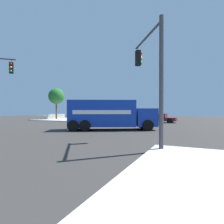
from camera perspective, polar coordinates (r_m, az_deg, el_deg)
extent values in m
plane|color=#33302D|center=(19.28, -4.24, -5.05)|extent=(100.00, 100.00, 0.00)
cube|color=beige|center=(37.38, -11.93, -2.27)|extent=(11.21, 11.21, 0.14)
cube|color=#1438AD|center=(17.67, -3.14, -0.41)|extent=(5.06, 6.62, 2.47)
cube|color=#1438AD|center=(18.18, 10.27, -1.60)|extent=(3.01, 2.81, 1.70)
cube|color=black|center=(18.38, 12.86, -0.52)|extent=(1.81, 1.02, 0.88)
cube|color=#B2B2B7|center=(18.00, -12.81, -4.84)|extent=(2.12, 1.27, 0.21)
cube|color=white|center=(18.88, -3.14, 0.02)|extent=(2.49, 4.61, 0.36)
cube|color=white|center=(16.46, -3.14, -0.05)|extent=(2.49, 4.61, 0.36)
cylinder|color=black|center=(19.41, 9.27, -3.54)|extent=(0.72, 1.01, 1.00)
cylinder|color=black|center=(17.00, 11.07, -4.11)|extent=(0.72, 1.01, 1.00)
cylinder|color=black|center=(19.02, -7.71, -3.62)|extent=(0.72, 1.01, 1.00)
cylinder|color=black|center=(16.55, -8.40, -4.23)|extent=(0.72, 1.01, 1.00)
cylinder|color=black|center=(19.13, -10.85, -3.60)|extent=(0.72, 1.01, 1.00)
cylinder|color=black|center=(16.68, -12.00, -4.20)|extent=(0.72, 1.01, 1.00)
cylinder|color=#38383D|center=(8.66, 15.03, 8.92)|extent=(0.20, 0.20, 5.98)
cylinder|color=#38383D|center=(11.04, 10.67, 21.81)|extent=(3.10, 2.23, 0.12)
cylinder|color=#38383D|center=(12.33, 8.06, 18.87)|extent=(0.03, 0.03, 0.25)
cube|color=black|center=(12.15, 8.06, 16.18)|extent=(0.42, 0.42, 0.95)
sphere|color=red|center=(12.30, 8.90, 17.52)|extent=(0.20, 0.20, 0.20)
sphere|color=#EFA314|center=(12.21, 8.89, 16.13)|extent=(0.20, 0.20, 0.20)
sphere|color=#19CC4C|center=(12.13, 8.89, 14.72)|extent=(0.20, 0.20, 0.20)
cylinder|color=#38383D|center=(18.45, -28.74, 13.73)|extent=(0.03, 0.03, 0.25)
cube|color=black|center=(18.32, -28.73, 11.90)|extent=(0.42, 0.42, 0.95)
sphere|color=red|center=(18.21, -28.85, 12.98)|extent=(0.20, 0.20, 0.20)
sphere|color=#EFA314|center=(18.15, -28.85, 12.03)|extent=(0.20, 0.20, 0.20)
sphere|color=#19CC4C|center=(18.09, -28.84, 11.07)|extent=(0.20, 0.20, 0.20)
cube|color=maroon|center=(29.17, 17.94, -2.15)|extent=(2.01, 1.57, 0.50)
cube|color=maroon|center=(29.46, 14.87, -1.54)|extent=(2.01, 1.77, 1.10)
cube|color=black|center=(29.45, 14.87, -0.97)|extent=(1.85, 1.50, 0.48)
cube|color=maroon|center=(29.92, 11.40, -2.03)|extent=(2.03, 2.07, 0.55)
cylinder|color=black|center=(30.19, 18.00, -2.35)|extent=(0.27, 0.77, 0.76)
cylinder|color=black|center=(28.21, 17.34, -2.55)|extent=(0.27, 0.77, 0.76)
cylinder|color=black|center=(30.93, 11.71, -2.27)|extent=(0.27, 0.77, 0.76)
cylinder|color=black|center=(29.00, 10.64, -2.45)|extent=(0.27, 0.77, 0.76)
cylinder|color=navy|center=(35.04, -12.04, -1.66)|extent=(0.14, 0.14, 0.84)
cylinder|color=navy|center=(35.18, -12.17, -1.65)|extent=(0.14, 0.14, 0.84)
cube|color=#BF333F|center=(35.09, -12.10, -0.46)|extent=(0.34, 0.40, 0.63)
sphere|color=#936B4C|center=(35.09, -12.11, 0.24)|extent=(0.23, 0.23, 0.23)
cylinder|color=#BF333F|center=(34.90, -11.93, -0.41)|extent=(0.09, 0.09, 0.56)
cylinder|color=#BF333F|center=(35.28, -12.28, -0.40)|extent=(0.09, 0.09, 0.56)
cube|color=silver|center=(43.71, -14.48, -1.17)|extent=(0.08, 0.04, 0.95)
cube|color=silver|center=(43.57, -14.63, -1.17)|extent=(0.08, 0.04, 0.95)
cube|color=silver|center=(43.43, -14.79, -1.18)|extent=(0.08, 0.04, 0.95)
cube|color=silver|center=(43.30, -14.94, -1.18)|extent=(0.08, 0.04, 0.95)
cube|color=silver|center=(43.16, -15.09, -1.19)|extent=(0.08, 0.04, 0.95)
cube|color=silver|center=(43.02, -15.25, -1.19)|extent=(0.08, 0.04, 0.95)
cube|color=silver|center=(42.88, -15.40, -1.20)|extent=(0.08, 0.04, 0.95)
cube|color=silver|center=(42.75, -15.56, -1.21)|extent=(0.08, 0.04, 0.95)
cube|color=silver|center=(42.61, -15.72, -1.21)|extent=(0.08, 0.04, 0.95)
cube|color=silver|center=(42.47, -15.88, -1.22)|extent=(0.08, 0.04, 0.95)
cube|color=silver|center=(42.34, -16.04, -1.22)|extent=(0.08, 0.04, 0.95)
cube|color=silver|center=(42.20, -16.20, -1.23)|extent=(0.08, 0.04, 0.95)
cube|color=silver|center=(42.07, -16.36, -1.23)|extent=(0.08, 0.04, 0.95)
cube|color=silver|center=(41.93, -16.52, -1.24)|extent=(0.08, 0.04, 0.95)
cube|color=silver|center=(41.80, -16.69, -1.25)|extent=(0.08, 0.04, 0.95)
cube|color=silver|center=(41.67, -16.85, -1.25)|extent=(0.08, 0.04, 0.95)
cube|color=silver|center=(41.53, -17.02, -1.26)|extent=(0.08, 0.04, 0.95)
cube|color=silver|center=(41.40, -17.18, -1.26)|extent=(0.08, 0.04, 0.95)
cube|color=silver|center=(41.27, -17.35, -1.27)|extent=(0.08, 0.04, 0.95)
cube|color=silver|center=(41.13, -17.52, -1.28)|extent=(0.08, 0.04, 0.95)
cube|color=silver|center=(41.00, -17.69, -1.28)|extent=(0.08, 0.04, 0.95)
cube|color=silver|center=(40.87, -17.86, -1.29)|extent=(0.08, 0.04, 0.95)
cube|color=silver|center=(40.74, -18.04, -1.29)|extent=(0.08, 0.04, 0.95)
cube|color=silver|center=(40.61, -18.21, -1.30)|extent=(0.08, 0.04, 0.95)
cube|color=silver|center=(40.48, -18.38, -1.31)|extent=(0.08, 0.04, 0.95)
cube|color=silver|center=(40.35, -18.56, -1.31)|extent=(0.08, 0.04, 0.95)
cube|color=silver|center=(40.22, -18.74, -1.32)|extent=(0.08, 0.04, 0.95)
cube|color=silver|center=(40.09, -18.92, -1.32)|extent=(0.08, 0.04, 0.95)
cube|color=silver|center=(39.96, -19.09, -1.33)|extent=(0.08, 0.04, 0.95)
cube|color=silver|center=(39.83, -19.28, -1.34)|extent=(0.08, 0.04, 0.95)
cube|color=silver|center=(39.70, -19.46, -1.34)|extent=(0.08, 0.04, 0.95)
cube|color=silver|center=(39.57, -19.64, -1.35)|extent=(0.08, 0.04, 0.95)
cube|color=silver|center=(39.44, -19.82, -1.36)|extent=(0.08, 0.04, 0.95)
cube|color=silver|center=(39.32, -20.01, -1.36)|extent=(0.08, 0.04, 0.95)
cube|color=silver|center=(39.19, -20.20, -1.37)|extent=(0.08, 0.04, 0.95)
cube|color=silver|center=(39.06, -20.38, -1.38)|extent=(0.08, 0.04, 0.95)
cube|color=silver|center=(38.94, -20.57, -1.38)|extent=(0.08, 0.04, 0.95)
cube|color=silver|center=(38.81, -20.76, -1.39)|extent=(0.08, 0.04, 0.95)
cube|color=silver|center=(38.69, -20.95, -1.39)|extent=(0.08, 0.04, 0.95)
cube|color=silver|center=(38.56, -21.15, -1.40)|extent=(0.08, 0.04, 0.95)
cube|color=silver|center=(38.44, -21.34, -1.41)|extent=(0.08, 0.04, 0.95)
cube|color=silver|center=(38.31, -21.53, -1.41)|extent=(0.08, 0.04, 0.95)
cube|color=silver|center=(38.19, -21.73, -1.42)|extent=(0.08, 0.04, 0.95)
cube|color=silver|center=(38.07, -21.93, -1.43)|extent=(0.08, 0.04, 0.95)
cube|color=silver|center=(40.81, -17.97, -0.96)|extent=(7.84, 0.03, 0.07)
cube|color=silver|center=(40.82, -17.97, -1.56)|extent=(7.84, 0.03, 0.07)
cylinder|color=brown|center=(38.94, -16.84, 0.45)|extent=(0.32, 0.32, 3.43)
sphere|color=#236628|center=(39.05, -16.85, 4.72)|extent=(3.18, 3.18, 3.18)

